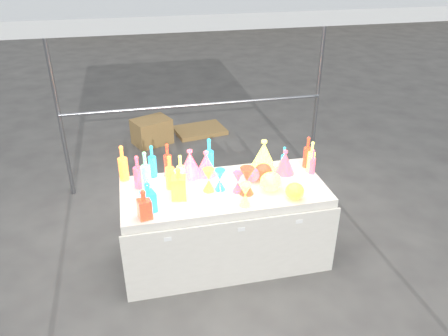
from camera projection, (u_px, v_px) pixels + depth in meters
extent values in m
plane|color=slate|center=(224.00, 255.00, 4.19)|extent=(80.00, 80.00, 0.00)
cylinder|color=gray|center=(56.00, 97.00, 4.63)|extent=(0.04, 0.04, 2.40)
cylinder|color=gray|center=(319.00, 79.00, 5.21)|extent=(0.04, 0.04, 2.40)
cylinder|color=gray|center=(196.00, 105.00, 4.99)|extent=(3.00, 0.04, 0.04)
cube|color=silver|center=(224.00, 223.00, 4.02)|extent=(1.80, 0.80, 0.75)
cube|color=silver|center=(235.00, 255.00, 3.68)|extent=(1.84, 0.02, 0.68)
cube|color=white|center=(168.00, 239.00, 3.44)|extent=(0.06, 0.00, 0.03)
cube|color=white|center=(241.00, 229.00, 3.55)|extent=(0.06, 0.00, 0.03)
cube|color=white|center=(299.00, 222.00, 3.65)|extent=(0.06, 0.00, 0.03)
cube|color=#AC844D|center=(152.00, 131.00, 6.36)|extent=(0.62, 0.55, 0.38)
cube|color=#AC844D|center=(200.00, 130.00, 6.79)|extent=(0.83, 0.66, 0.06)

